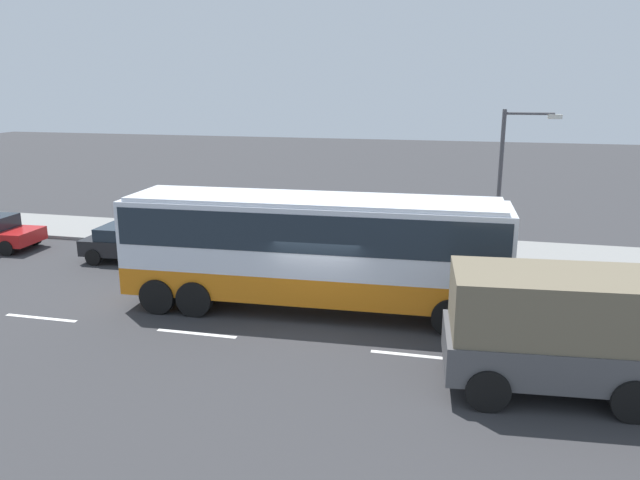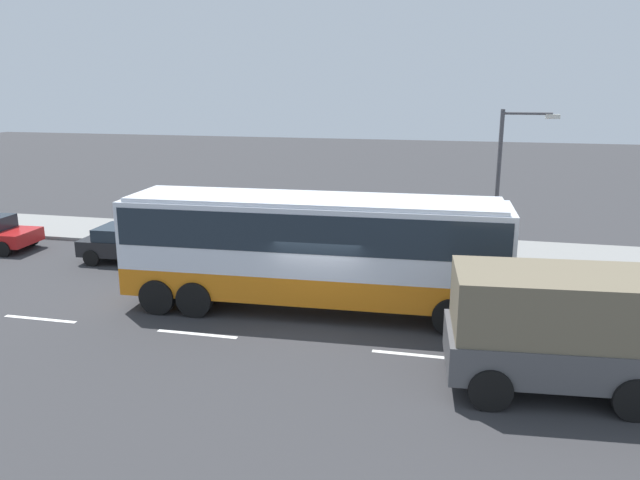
# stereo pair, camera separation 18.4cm
# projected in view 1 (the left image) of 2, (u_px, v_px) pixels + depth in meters

# --- Properties ---
(ground_plane) EXTENTS (120.00, 120.00, 0.00)m
(ground_plane) POSITION_uv_depth(u_px,v_px,m) (321.00, 319.00, 18.47)
(ground_plane) COLOR #333335
(sidewalk_curb) EXTENTS (80.00, 4.00, 0.15)m
(sidewalk_curb) POSITION_uv_depth(u_px,v_px,m) (367.00, 245.00, 26.54)
(sidewalk_curb) COLOR gray
(sidewalk_curb) RESTS_ON ground_plane
(lane_centreline) EXTENTS (35.20, 0.16, 0.01)m
(lane_centreline) POSITION_uv_depth(u_px,v_px,m) (404.00, 354.00, 16.04)
(lane_centreline) COLOR white
(lane_centreline) RESTS_ON ground_plane
(coach_bus) EXTENTS (11.69, 3.11, 3.57)m
(coach_bus) POSITION_uv_depth(u_px,v_px,m) (313.00, 241.00, 18.64)
(coach_bus) COLOR orange
(coach_bus) RESTS_ON ground_plane
(cargo_truck) EXTENTS (8.27, 3.20, 2.80)m
(cargo_truck) POSITION_uv_depth(u_px,v_px,m) (627.00, 331.00, 13.59)
(cargo_truck) COLOR red
(cargo_truck) RESTS_ON ground_plane
(car_black_sedan) EXTENTS (4.20, 2.09, 1.40)m
(car_black_sedan) POSITION_uv_depth(u_px,v_px,m) (135.00, 242.00, 24.27)
(car_black_sedan) COLOR black
(car_black_sedan) RESTS_ON ground_plane
(pedestrian_near_curb) EXTENTS (0.32, 0.32, 1.78)m
(pedestrian_near_curb) POSITION_uv_depth(u_px,v_px,m) (316.00, 220.00, 26.23)
(pedestrian_near_curb) COLOR black
(pedestrian_near_curb) RESTS_ON sidewalk_curb
(street_lamp) EXTENTS (2.09, 0.24, 5.78)m
(street_lamp) POSITION_uv_depth(u_px,v_px,m) (508.00, 173.00, 23.15)
(street_lamp) COLOR #47474C
(street_lamp) RESTS_ON sidewalk_curb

